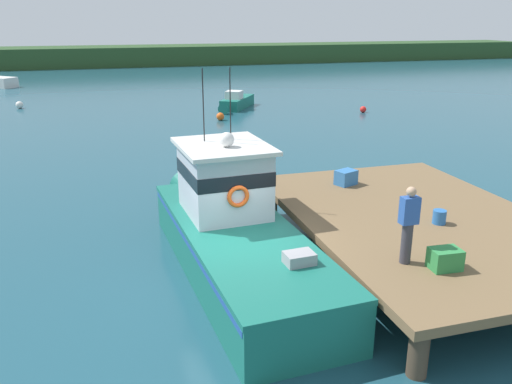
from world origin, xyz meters
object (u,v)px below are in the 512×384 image
mooring_buoy_outer (363,109)px  mooring_buoy_inshore (220,116)px  bait_bucket (439,217)px  moored_boat_far_right (236,102)px  mooring_buoy_spare_mooring (19,105)px  deckhand_by_the_boat (408,224)px  crate_stack_near_edge (445,259)px  main_fishing_boat (232,228)px  crate_single_far (346,177)px

mooring_buoy_outer → mooring_buoy_inshore: bearing=-179.7°
bait_bucket → mooring_buoy_outer: bearing=67.0°
moored_boat_far_right → mooring_buoy_spare_mooring: size_ratio=9.56×
deckhand_by_the_boat → mooring_buoy_spare_mooring: 32.87m
bait_bucket → mooring_buoy_spare_mooring: bait_bucket is taller
bait_bucket → mooring_buoy_inshore: (-0.72, 21.00, -1.13)m
mooring_buoy_spare_mooring → mooring_buoy_outer: (21.93, -8.20, -0.04)m
mooring_buoy_spare_mooring → crate_stack_near_edge: bearing=-69.6°
deckhand_by_the_boat → mooring_buoy_outer: size_ratio=3.90×
moored_boat_far_right → mooring_buoy_spare_mooring: 14.90m
bait_bucket → mooring_buoy_inshore: bait_bucket is taller
main_fishing_boat → moored_boat_far_right: main_fishing_boat is taller
mooring_buoy_spare_mooring → moored_boat_far_right: bearing=-16.6°
main_fishing_boat → mooring_buoy_inshore: 19.85m
deckhand_by_the_boat → crate_single_far: bearing=77.4°
deckhand_by_the_boat → moored_boat_far_right: bearing=83.1°
crate_stack_near_edge → mooring_buoy_inshore: size_ratio=1.26×
crate_stack_near_edge → bait_bucket: (1.36, 2.14, -0.04)m
mooring_buoy_inshore → mooring_buoy_spare_mooring: bearing=146.2°
crate_stack_near_edge → deckhand_by_the_boat: deckhand_by_the_boat is taller
mooring_buoy_spare_mooring → main_fishing_boat: bearing=-73.4°
crate_stack_near_edge → deckhand_by_the_boat: (-0.61, 0.47, 0.65)m
main_fishing_boat → bait_bucket: size_ratio=29.11×
deckhand_by_the_boat → crate_stack_near_edge: bearing=-37.9°
crate_single_far → mooring_buoy_inshore: (0.08, 17.48, -1.18)m
main_fishing_boat → crate_single_far: (3.99, 1.94, 0.41)m
mooring_buoy_outer → mooring_buoy_spare_mooring: bearing=159.5°
bait_bucket → moored_boat_far_right: 25.03m
bait_bucket → mooring_buoy_outer: (8.92, 21.04, -1.16)m
moored_boat_far_right → mooring_buoy_outer: size_ratio=11.16×
crate_single_far → main_fishing_boat: bearing=-154.1°
mooring_buoy_spare_mooring → mooring_buoy_outer: bearing=-20.5°
crate_stack_near_edge → moored_boat_far_right: crate_stack_near_edge is taller
main_fishing_boat → bait_bucket: bearing=-18.3°
moored_boat_far_right → deckhand_by_the_boat: bearing=-96.9°
deckhand_by_the_boat → mooring_buoy_outer: 25.25m
crate_single_far → bait_bucket: crate_single_far is taller
crate_single_far → mooring_buoy_spare_mooring: bearing=115.4°
moored_boat_far_right → mooring_buoy_inshore: (-1.99, -3.98, -0.19)m
deckhand_by_the_boat → mooring_buoy_outer: deckhand_by_the_boat is taller
main_fishing_boat → mooring_buoy_inshore: bearing=78.2°
crate_single_far → deckhand_by_the_boat: size_ratio=0.37×
bait_bucket → mooring_buoy_inshore: bearing=92.0°
bait_bucket → mooring_buoy_inshore: size_ratio=0.71×
bait_bucket → mooring_buoy_spare_mooring: bearing=114.0°
moored_boat_far_right → crate_stack_near_edge: bearing=-95.5°
bait_bucket → mooring_buoy_outer: 22.88m
crate_single_far → mooring_buoy_outer: (9.72, 17.52, -1.21)m
main_fishing_boat → deckhand_by_the_boat: (2.83, -3.25, 1.05)m
main_fishing_boat → bait_bucket: (4.79, -1.58, 0.36)m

